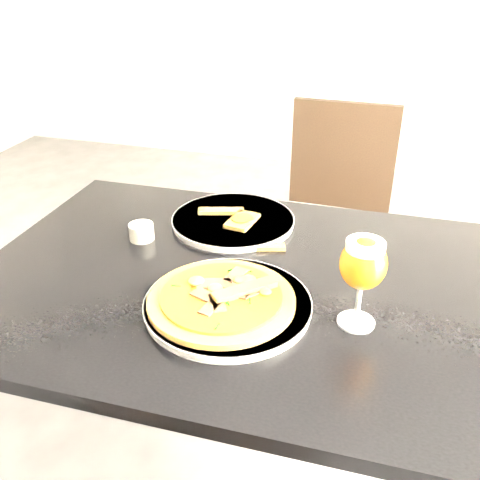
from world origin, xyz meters
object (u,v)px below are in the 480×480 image
(chair_far, at_px, (333,216))
(beer_glass, at_px, (363,265))
(dining_table, at_px, (256,314))
(pizza, at_px, (222,298))

(chair_far, height_order, beer_glass, beer_glass)
(dining_table, bearing_deg, pizza, -107.25)
(pizza, distance_m, beer_glass, 0.27)
(chair_far, distance_m, pizza, 1.07)
(dining_table, relative_size, pizza, 4.29)
(beer_glass, bearing_deg, pizza, -173.31)
(pizza, bearing_deg, beer_glass, 6.69)
(pizza, bearing_deg, dining_table, 73.37)
(dining_table, height_order, pizza, pizza)
(dining_table, bearing_deg, chair_far, 85.30)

